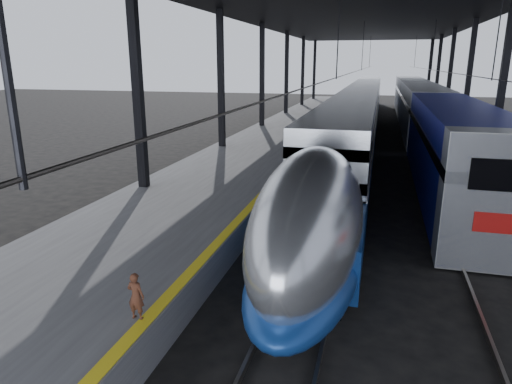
% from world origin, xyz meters
% --- Properties ---
extents(ground, '(160.00, 160.00, 0.00)m').
position_xyz_m(ground, '(0.00, 0.00, 0.00)').
color(ground, black).
rests_on(ground, ground).
extents(platform, '(6.00, 80.00, 1.00)m').
position_xyz_m(platform, '(-3.50, 20.00, 0.50)').
color(platform, '#4C4C4F').
rests_on(platform, ground).
extents(yellow_strip, '(0.30, 80.00, 0.01)m').
position_xyz_m(yellow_strip, '(-0.70, 20.00, 1.00)').
color(yellow_strip, yellow).
rests_on(yellow_strip, platform).
extents(rails, '(6.52, 80.00, 0.16)m').
position_xyz_m(rails, '(4.50, 20.00, 0.08)').
color(rails, slate).
rests_on(rails, ground).
extents(canopy, '(18.00, 75.00, 9.47)m').
position_xyz_m(canopy, '(1.90, 20.00, 9.12)').
color(canopy, black).
rests_on(canopy, ground).
extents(tgv_train, '(2.79, 65.20, 4.00)m').
position_xyz_m(tgv_train, '(2.00, 27.03, 1.87)').
color(tgv_train, silver).
rests_on(tgv_train, ground).
extents(second_train, '(3.04, 56.05, 4.18)m').
position_xyz_m(second_train, '(7.00, 29.10, 2.12)').
color(second_train, navy).
rests_on(second_train, ground).
extents(child, '(0.39, 0.27, 1.01)m').
position_xyz_m(child, '(-0.90, -4.37, 1.50)').
color(child, '#50291A').
rests_on(child, platform).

